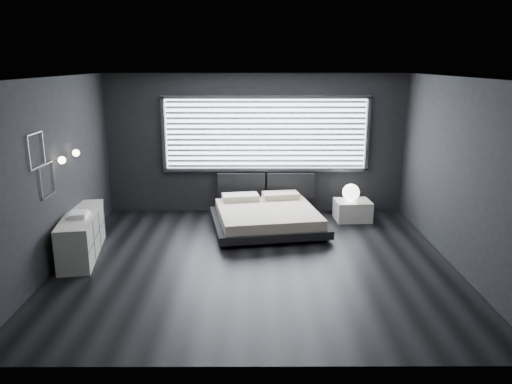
{
  "coord_description": "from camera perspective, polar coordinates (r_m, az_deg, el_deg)",
  "views": [
    {
      "loc": [
        -0.02,
        -7.22,
        3.01
      ],
      "look_at": [
        0.0,
        0.85,
        0.9
      ],
      "focal_mm": 35.0,
      "sensor_mm": 36.0,
      "label": 1
    }
  ],
  "objects": [
    {
      "name": "dresser",
      "position": [
        8.44,
        -19.27,
        -4.62
      ],
      "size": [
        0.74,
        1.77,
        0.69
      ],
      "color": "silver",
      "rests_on": "ground"
    },
    {
      "name": "book_stack",
      "position": [
        8.2,
        -19.63,
        -2.43
      ],
      "size": [
        0.31,
        0.39,
        0.08
      ],
      "color": "white",
      "rests_on": "dresser"
    },
    {
      "name": "wall_art_upper",
      "position": [
        7.38,
        -23.8,
        4.36
      ],
      "size": [
        0.01,
        0.48,
        0.48
      ],
      "color": "#47474C",
      "rests_on": "ground"
    },
    {
      "name": "wall_art_lower",
      "position": [
        7.69,
        -22.72,
        1.27
      ],
      "size": [
        0.01,
        0.48,
        0.48
      ],
      "color": "#47474C",
      "rests_on": "ground"
    },
    {
      "name": "sconce_far",
      "position": [
        8.49,
        -19.91,
        4.22
      ],
      "size": [
        0.18,
        0.11,
        0.11
      ],
      "color": "silver",
      "rests_on": "ground"
    },
    {
      "name": "orb_lamp",
      "position": [
        9.85,
        10.81,
        -0.04
      ],
      "size": [
        0.33,
        0.33,
        0.33
      ],
      "primitive_type": "sphere",
      "color": "white",
      "rests_on": "nightstand"
    },
    {
      "name": "room",
      "position": [
        7.39,
        0.02,
        2.08
      ],
      "size": [
        6.04,
        6.0,
        2.8
      ],
      "color": "black",
      "rests_on": "ground"
    },
    {
      "name": "sconce_near",
      "position": [
        7.93,
        -21.33,
        3.41
      ],
      "size": [
        0.18,
        0.11,
        0.11
      ],
      "color": "silver",
      "rests_on": "ground"
    },
    {
      "name": "headboard",
      "position": [
        10.16,
        1.15,
        0.76
      ],
      "size": [
        1.96,
        0.16,
        0.52
      ],
      "color": "black",
      "rests_on": "ground"
    },
    {
      "name": "nightstand",
      "position": [
        9.94,
        10.97,
        -2.06
      ],
      "size": [
        0.7,
        0.6,
        0.39
      ],
      "primitive_type": "cube",
      "rotation": [
        0.0,
        0.0,
        0.07
      ],
      "color": "silver",
      "rests_on": "ground"
    },
    {
      "name": "window",
      "position": [
        10.01,
        1.12,
        6.62
      ],
      "size": [
        4.14,
        0.09,
        1.52
      ],
      "color": "white",
      "rests_on": "ground"
    },
    {
      "name": "bed",
      "position": [
        9.23,
        1.25,
        -2.83
      ],
      "size": [
        2.25,
        2.17,
        0.51
      ],
      "color": "black",
      "rests_on": "ground"
    }
  ]
}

